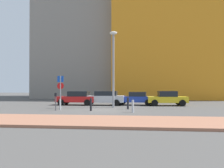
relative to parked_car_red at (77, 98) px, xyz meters
The scene contains 15 objects.
ground_plane 6.42m from the parked_car_red, 57.95° to the right, with size 120.00×120.00×0.00m, color #4C4947.
sidewalk_brick 12.77m from the parked_car_red, 74.63° to the right, with size 40.00×4.30×0.14m, color #9E664C.
parked_car_red is the anchor object (origin of this frame).
parked_car_silver 2.82m from the parked_car_red, ahead, with size 4.33×1.94×1.46m.
parked_car_blue 6.13m from the parked_car_red, ahead, with size 4.14×2.19×1.37m.
parked_car_yellow 9.27m from the parked_car_red, ahead, with size 4.05×2.21×1.48m.
parking_sign_post 3.90m from the parked_car_red, 98.55° to the right, with size 0.60×0.13×2.91m.
parking_meter 6.16m from the parked_car_red, 91.17° to the right, with size 0.18×0.14×1.41m.
street_lamp 6.00m from the parked_car_red, 33.66° to the right, with size 0.70×0.36×7.00m.
traffic_bollard_near 9.22m from the parked_car_red, 49.03° to the right, with size 0.17×0.17×0.92m, color #B7B7BC.
traffic_bollard_mid 6.61m from the parked_car_red, 65.83° to the right, with size 0.16×0.16×0.99m, color black.
traffic_bollard_far 7.07m from the parked_car_red, 38.27° to the right, with size 0.17×0.17×1.00m, color black.
traffic_bollard_edge 5.60m from the parked_car_red, 89.47° to the right, with size 0.14×0.14×0.89m, color #B7B7BC.
building_colorful_midrise 24.83m from the parked_car_red, 56.90° to the left, with size 19.53×16.73×23.56m, color orange.
building_under_construction 23.15m from the parked_car_red, 101.51° to the left, with size 14.19×15.33×22.07m, color gray.
Camera 1 is at (3.24, -19.78, 1.87)m, focal length 39.53 mm.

